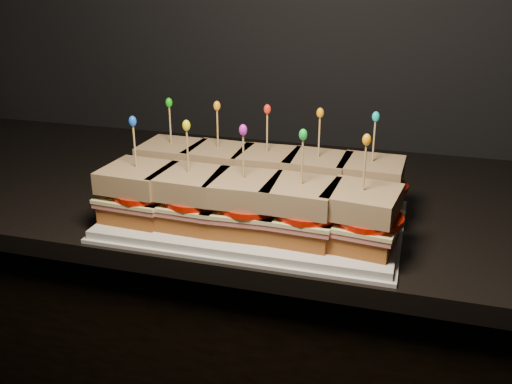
# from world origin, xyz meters

# --- Properties ---
(cabinet) EXTENTS (2.59, 0.60, 0.86)m
(cabinet) POSITION_xyz_m (-0.59, 1.69, 0.43)
(cabinet) COLOR black
(cabinet) RESTS_ON ground
(granite_slab) EXTENTS (2.63, 0.64, 0.03)m
(granite_slab) POSITION_xyz_m (-0.59, 1.69, 0.87)
(granite_slab) COLOR black
(granite_slab) RESTS_ON cabinet
(platter) EXTENTS (0.47, 0.29, 0.02)m
(platter) POSITION_xyz_m (-0.39, 1.53, 0.90)
(platter) COLOR silver
(platter) RESTS_ON granite_slab
(platter_rim) EXTENTS (0.48, 0.30, 0.01)m
(platter_rim) POSITION_xyz_m (-0.39, 1.53, 0.89)
(platter_rim) COLOR silver
(platter_rim) RESTS_ON granite_slab
(sandwich_0_bread_bot) EXTENTS (0.10, 0.10, 0.03)m
(sandwich_0_bread_bot) POSITION_xyz_m (-0.57, 1.59, 0.92)
(sandwich_0_bread_bot) COLOR brown
(sandwich_0_bread_bot) RESTS_ON platter
(sandwich_0_ham) EXTENTS (0.11, 0.11, 0.01)m
(sandwich_0_ham) POSITION_xyz_m (-0.57, 1.59, 0.94)
(sandwich_0_ham) COLOR #CD5D60
(sandwich_0_ham) RESTS_ON sandwich_0_bread_bot
(sandwich_0_cheese) EXTENTS (0.11, 0.11, 0.01)m
(sandwich_0_cheese) POSITION_xyz_m (-0.57, 1.59, 0.95)
(sandwich_0_cheese) COLOR #EFE79D
(sandwich_0_cheese) RESTS_ON sandwich_0_ham
(sandwich_0_tomato) EXTENTS (0.10, 0.10, 0.01)m
(sandwich_0_tomato) POSITION_xyz_m (-0.56, 1.59, 0.95)
(sandwich_0_tomato) COLOR red
(sandwich_0_tomato) RESTS_ON sandwich_0_cheese
(sandwich_0_bread_top) EXTENTS (0.10, 0.10, 0.03)m
(sandwich_0_bread_top) POSITION_xyz_m (-0.57, 1.59, 0.98)
(sandwich_0_bread_top) COLOR brown
(sandwich_0_bread_top) RESTS_ON sandwich_0_tomato
(sandwich_0_pick) EXTENTS (0.00, 0.00, 0.09)m
(sandwich_0_pick) POSITION_xyz_m (-0.57, 1.59, 1.02)
(sandwich_0_pick) COLOR tan
(sandwich_0_pick) RESTS_ON sandwich_0_bread_top
(sandwich_0_frill) EXTENTS (0.01, 0.01, 0.02)m
(sandwich_0_frill) POSITION_xyz_m (-0.57, 1.59, 1.07)
(sandwich_0_frill) COLOR #13AB10
(sandwich_0_frill) RESTS_ON sandwich_0_pick
(sandwich_1_bread_bot) EXTENTS (0.11, 0.11, 0.03)m
(sandwich_1_bread_bot) POSITION_xyz_m (-0.48, 1.59, 0.92)
(sandwich_1_bread_bot) COLOR brown
(sandwich_1_bread_bot) RESTS_ON platter
(sandwich_1_ham) EXTENTS (0.12, 0.11, 0.01)m
(sandwich_1_ham) POSITION_xyz_m (-0.48, 1.59, 0.94)
(sandwich_1_ham) COLOR #CD5D60
(sandwich_1_ham) RESTS_ON sandwich_1_bread_bot
(sandwich_1_cheese) EXTENTS (0.12, 0.11, 0.01)m
(sandwich_1_cheese) POSITION_xyz_m (-0.48, 1.59, 0.95)
(sandwich_1_cheese) COLOR #EFE79D
(sandwich_1_cheese) RESTS_ON sandwich_1_ham
(sandwich_1_tomato) EXTENTS (0.10, 0.10, 0.01)m
(sandwich_1_tomato) POSITION_xyz_m (-0.47, 1.59, 0.95)
(sandwich_1_tomato) COLOR red
(sandwich_1_tomato) RESTS_ON sandwich_1_cheese
(sandwich_1_bread_top) EXTENTS (0.11, 0.11, 0.03)m
(sandwich_1_bread_top) POSITION_xyz_m (-0.48, 1.59, 0.98)
(sandwich_1_bread_top) COLOR brown
(sandwich_1_bread_top) RESTS_ON sandwich_1_tomato
(sandwich_1_pick) EXTENTS (0.00, 0.00, 0.09)m
(sandwich_1_pick) POSITION_xyz_m (-0.48, 1.59, 1.02)
(sandwich_1_pick) COLOR tan
(sandwich_1_pick) RESTS_ON sandwich_1_bread_top
(sandwich_1_frill) EXTENTS (0.01, 0.01, 0.02)m
(sandwich_1_frill) POSITION_xyz_m (-0.48, 1.59, 1.07)
(sandwich_1_frill) COLOR #FD9E19
(sandwich_1_frill) RESTS_ON sandwich_1_pick
(sandwich_2_bread_bot) EXTENTS (0.10, 0.10, 0.03)m
(sandwich_2_bread_bot) POSITION_xyz_m (-0.39, 1.59, 0.92)
(sandwich_2_bread_bot) COLOR brown
(sandwich_2_bread_bot) RESTS_ON platter
(sandwich_2_ham) EXTENTS (0.11, 0.11, 0.01)m
(sandwich_2_ham) POSITION_xyz_m (-0.39, 1.59, 0.94)
(sandwich_2_ham) COLOR #CD5D60
(sandwich_2_ham) RESTS_ON sandwich_2_bread_bot
(sandwich_2_cheese) EXTENTS (0.11, 0.11, 0.01)m
(sandwich_2_cheese) POSITION_xyz_m (-0.39, 1.59, 0.95)
(sandwich_2_cheese) COLOR #EFE79D
(sandwich_2_cheese) RESTS_ON sandwich_2_ham
(sandwich_2_tomato) EXTENTS (0.10, 0.10, 0.01)m
(sandwich_2_tomato) POSITION_xyz_m (-0.38, 1.59, 0.95)
(sandwich_2_tomato) COLOR red
(sandwich_2_tomato) RESTS_ON sandwich_2_cheese
(sandwich_2_bread_top) EXTENTS (0.10, 0.10, 0.03)m
(sandwich_2_bread_top) POSITION_xyz_m (-0.39, 1.59, 0.98)
(sandwich_2_bread_top) COLOR brown
(sandwich_2_bread_top) RESTS_ON sandwich_2_tomato
(sandwich_2_pick) EXTENTS (0.00, 0.00, 0.09)m
(sandwich_2_pick) POSITION_xyz_m (-0.39, 1.59, 1.02)
(sandwich_2_pick) COLOR tan
(sandwich_2_pick) RESTS_ON sandwich_2_bread_top
(sandwich_2_frill) EXTENTS (0.01, 0.01, 0.02)m
(sandwich_2_frill) POSITION_xyz_m (-0.39, 1.59, 1.07)
(sandwich_2_frill) COLOR red
(sandwich_2_frill) RESTS_ON sandwich_2_pick
(sandwich_3_bread_bot) EXTENTS (0.11, 0.11, 0.03)m
(sandwich_3_bread_bot) POSITION_xyz_m (-0.30, 1.59, 0.92)
(sandwich_3_bread_bot) COLOR brown
(sandwich_3_bread_bot) RESTS_ON platter
(sandwich_3_ham) EXTENTS (0.12, 0.11, 0.01)m
(sandwich_3_ham) POSITION_xyz_m (-0.30, 1.59, 0.94)
(sandwich_3_ham) COLOR #CD5D60
(sandwich_3_ham) RESTS_ON sandwich_3_bread_bot
(sandwich_3_cheese) EXTENTS (0.12, 0.11, 0.01)m
(sandwich_3_cheese) POSITION_xyz_m (-0.30, 1.59, 0.95)
(sandwich_3_cheese) COLOR #EFE79D
(sandwich_3_cheese) RESTS_ON sandwich_3_ham
(sandwich_3_tomato) EXTENTS (0.10, 0.10, 0.01)m
(sandwich_3_tomato) POSITION_xyz_m (-0.29, 1.59, 0.95)
(sandwich_3_tomato) COLOR red
(sandwich_3_tomato) RESTS_ON sandwich_3_cheese
(sandwich_3_bread_top) EXTENTS (0.11, 0.11, 0.03)m
(sandwich_3_bread_top) POSITION_xyz_m (-0.30, 1.59, 0.98)
(sandwich_3_bread_top) COLOR brown
(sandwich_3_bread_top) RESTS_ON sandwich_3_tomato
(sandwich_3_pick) EXTENTS (0.00, 0.00, 0.09)m
(sandwich_3_pick) POSITION_xyz_m (-0.30, 1.59, 1.02)
(sandwich_3_pick) COLOR tan
(sandwich_3_pick) RESTS_ON sandwich_3_bread_top
(sandwich_3_frill) EXTENTS (0.01, 0.01, 0.02)m
(sandwich_3_frill) POSITION_xyz_m (-0.30, 1.59, 1.07)
(sandwich_3_frill) COLOR orange
(sandwich_3_frill) RESTS_ON sandwich_3_pick
(sandwich_4_bread_bot) EXTENTS (0.10, 0.10, 0.03)m
(sandwich_4_bread_bot) POSITION_xyz_m (-0.21, 1.59, 0.92)
(sandwich_4_bread_bot) COLOR brown
(sandwich_4_bread_bot) RESTS_ON platter
(sandwich_4_ham) EXTENTS (0.11, 0.11, 0.01)m
(sandwich_4_ham) POSITION_xyz_m (-0.21, 1.59, 0.94)
(sandwich_4_ham) COLOR #CD5D60
(sandwich_4_ham) RESTS_ON sandwich_4_bread_bot
(sandwich_4_cheese) EXTENTS (0.11, 0.11, 0.01)m
(sandwich_4_cheese) POSITION_xyz_m (-0.21, 1.59, 0.95)
(sandwich_4_cheese) COLOR #EFE79D
(sandwich_4_cheese) RESTS_ON sandwich_4_ham
(sandwich_4_tomato) EXTENTS (0.10, 0.10, 0.01)m
(sandwich_4_tomato) POSITION_xyz_m (-0.20, 1.59, 0.95)
(sandwich_4_tomato) COLOR red
(sandwich_4_tomato) RESTS_ON sandwich_4_cheese
(sandwich_4_bread_top) EXTENTS (0.10, 0.10, 0.03)m
(sandwich_4_bread_top) POSITION_xyz_m (-0.21, 1.59, 0.98)
(sandwich_4_bread_top) COLOR brown
(sandwich_4_bread_top) RESTS_ON sandwich_4_tomato
(sandwich_4_pick) EXTENTS (0.00, 0.00, 0.09)m
(sandwich_4_pick) POSITION_xyz_m (-0.21, 1.59, 1.02)
(sandwich_4_pick) COLOR tan
(sandwich_4_pick) RESTS_ON sandwich_4_bread_top
(sandwich_4_frill) EXTENTS (0.01, 0.01, 0.02)m
(sandwich_4_frill) POSITION_xyz_m (-0.21, 1.59, 1.07)
(sandwich_4_frill) COLOR #0FBFB9
(sandwich_4_frill) RESTS_ON sandwich_4_pick
(sandwich_5_bread_bot) EXTENTS (0.10, 0.10, 0.03)m
(sandwich_5_bread_bot) POSITION_xyz_m (-0.57, 1.46, 0.92)
(sandwich_5_bread_bot) COLOR brown
(sandwich_5_bread_bot) RESTS_ON platter
(sandwich_5_ham) EXTENTS (0.12, 0.11, 0.01)m
(sandwich_5_ham) POSITION_xyz_m (-0.57, 1.46, 0.94)
(sandwich_5_ham) COLOR #CD5D60
(sandwich_5_ham) RESTS_ON sandwich_5_bread_bot
(sandwich_5_cheese) EXTENTS (0.12, 0.11, 0.01)m
(sandwich_5_cheese) POSITION_xyz_m (-0.57, 1.46, 0.95)
(sandwich_5_cheese) COLOR #EFE79D
(sandwich_5_cheese) RESTS_ON sandwich_5_ham
(sandwich_5_tomato) EXTENTS (0.10, 0.10, 0.01)m
(sandwich_5_tomato) POSITION_xyz_m (-0.56, 1.45, 0.95)
(sandwich_5_tomato) COLOR red
(sandwich_5_tomato) RESTS_ON sandwich_5_cheese
(sandwich_5_bread_top) EXTENTS (0.11, 0.11, 0.03)m
(sandwich_5_bread_top) POSITION_xyz_m (-0.57, 1.46, 0.98)
(sandwich_5_bread_top) COLOR brown
(sandwich_5_bread_top) RESTS_ON sandwich_5_tomato
(sandwich_5_pick) EXTENTS (0.00, 0.00, 0.09)m
(sandwich_5_pick) POSITION_xyz_m (-0.57, 1.46, 1.02)
(sandwich_5_pick) COLOR tan
(sandwich_5_pick) RESTS_ON sandwich_5_bread_top
(sandwich_5_frill) EXTENTS (0.01, 0.01, 0.02)m
(sandwich_5_frill) POSITION_xyz_m (-0.57, 1.46, 1.07)
(sandwich_5_frill) COLOR blue
(sandwich_5_frill) RESTS_ON sandwich_5_pick
(sandwich_6_bread_bot) EXTENTS (0.10, 0.10, 0.03)m
(sandwich_6_bread_bot) POSITION_xyz_m (-0.48, 1.46, 0.92)
(sandwich_6_bread_bot) COLOR brown
(sandwich_6_bread_bot) RESTS_ON platter
(sandwich_6_ham) EXTENTS (0.11, 0.11, 0.01)m
(sandwich_6_ham) POSITION_xyz_m (-0.48, 1.46, 0.94)
(sandwich_6_ham) COLOR #CD5D60
(sandwich_6_ham) RESTS_ON sandwich_6_bread_bot
(sandwich_6_cheese) EXTENTS (0.12, 0.11, 0.01)m
(sandwich_6_cheese) POSITION_xyz_m (-0.48, 1.46, 0.95)
(sandwich_6_cheese) COLOR #EFE79D
(sandwich_6_cheese) RESTS_ON sandwich_6_ham
(sandwich_6_tomato) EXTENTS (0.10, 0.10, 0.01)m
(sandwich_6_tomato) POSITION_xyz_m (-0.47, 1.45, 0.95)
(sandwich_6_tomato) COLOR red
(sandwich_6_tomato) RESTS_ON sandwich_6_cheese
(sandwich_6_bread_top) EXTENTS (0.11, 0.11, 0.03)m
(sandwich_6_bread_top) POSITION_xyz_m (-0.48, 1.46, 0.98)
(sandwich_6_bread_top) COLOR brown
(sandwich_6_bread_top) RESTS_ON sandwich_6_tomato
(sandwich_6_pick) EXTENTS (0.00, 0.00, 0.09)m
(sandwich_6_pick) POSITION_xyz_m (-0.48, 1.46, 1.02)
(sandwich_6_pick) COLOR tan
(sandwich_6_pick) RESTS_ON sandwich_6_bread_top
(sandwich_6_frill) EXTENTS (0.01, 0.01, 0.02)m
(sandwich_6_frill) POSITION_xyz_m (-0.48, 1.46, 1.07)
(sandwich_6_frill) COLOR yellow
(sandwich_6_frill) RESTS_ON sandwich_6_pick
(sandwich_7_bread_bot) EXTENTS (0.10, 0.10, 0.03)m
(sandwich_7_bread_bot) POSITION_xyz_m (-0.39, 1.46, 0.92)
(sandwich_7_bread_bot) COLOR brown
(sandwich_7_bread_bot) RESTS_ON platter
(sandwich_7_ham) EXTENTS (0.11, 0.11, 0.01)m
(sandwich_7_ham) POSITION_xyz_m (-0.39, 1.46, 0.94)
(sandwich_7_ham) COLOR #CD5D60
(sandwich_7_ham) RESTS_ON sandwich_7_bread_bot
(sandwich_7_cheese) EXTENTS (0.12, 0.11, 0.01)m
(sandwich_7_cheese) POSITION_xyz_m (-0.39, 1.46, 0.95)
(sandwich_7_cheese) COLOR #EFE79D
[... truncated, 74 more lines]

